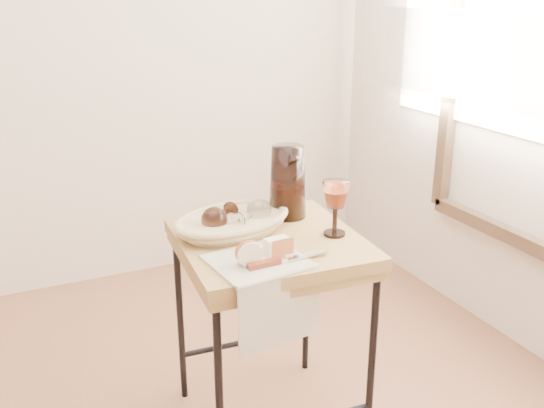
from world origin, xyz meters
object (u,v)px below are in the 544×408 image
side_table (270,335)px  bread_basket (233,223)px  goblet_lying_a (222,215)px  tea_towel (258,261)px  pitcher (288,182)px  table_knife (285,258)px  wine_goblet (335,208)px  apple_half (248,252)px  goblet_lying_b (250,215)px

side_table → bread_basket: 0.41m
goblet_lying_a → tea_towel: bearing=53.6°
pitcher → table_knife: size_ratio=1.14×
wine_goblet → apple_half: size_ratio=2.34×
pitcher → wine_goblet: bearing=-87.3°
tea_towel → table_knife: table_knife is taller
bread_basket → apple_half: size_ratio=4.62×
tea_towel → wine_goblet: size_ratio=1.45×
bread_basket → table_knife: 0.30m
bread_basket → pitcher: (0.22, 0.05, 0.10)m
bread_basket → wine_goblet: wine_goblet is taller
apple_half → pitcher: bearing=54.9°
side_table → table_knife: (-0.04, -0.19, 0.37)m
apple_half → tea_towel: bearing=23.5°
pitcher → table_knife: (-0.18, -0.34, -0.11)m
bread_basket → side_table: bearing=-62.5°
goblet_lying_a → apple_half: size_ratio=1.76×
pitcher → apple_half: (-0.28, -0.31, -0.08)m
pitcher → goblet_lying_a: bearing=174.3°
tea_towel → table_knife: size_ratio=1.04×
goblet_lying_a → goblet_lying_b: 0.09m
pitcher → apple_half: 0.43m
apple_half → table_knife: 0.11m
goblet_lying_b → pitcher: size_ratio=0.47×
side_table → table_knife: 0.42m
side_table → table_knife: table_knife is taller
goblet_lying_a → table_knife: 0.32m
goblet_lying_b → apple_half: (-0.11, -0.24, -0.01)m
pitcher → side_table: bearing=-145.8°
goblet_lying_a → wine_goblet: size_ratio=0.75×
tea_towel → goblet_lying_b: goblet_lying_b is taller
apple_half → table_knife: (0.10, -0.03, -0.03)m
side_table → apple_half: size_ratio=9.16×
pitcher → wine_goblet: (0.06, -0.22, -0.03)m
table_knife → goblet_lying_a: bearing=101.6°
goblet_lying_a → apple_half: 0.28m
goblet_lying_b → apple_half: bearing=-141.6°
goblet_lying_b → table_knife: (-0.01, -0.27, -0.04)m
goblet_lying_a → pitcher: bearing=148.7°
wine_goblet → apple_half: bearing=-164.7°
side_table → apple_half: (-0.14, -0.16, 0.40)m
goblet_lying_a → table_knife: goblet_lying_a is taller
bread_basket → pitcher: size_ratio=1.24×
bread_basket → pitcher: bearing=-0.5°
tea_towel → goblet_lying_b: 0.25m
bread_basket → goblet_lying_a: (-0.03, 0.02, 0.03)m
bread_basket → table_knife: bearing=-94.0°
side_table → table_knife: bearing=-101.4°
side_table → goblet_lying_a: 0.45m
apple_half → table_knife: apple_half is taller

